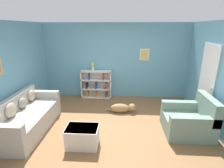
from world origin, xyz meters
name	(u,v)px	position (x,y,z in m)	size (l,w,h in m)	color
ground_plane	(111,128)	(0.00, 0.00, 0.00)	(14.00, 14.00, 0.00)	brown
wall_back	(115,61)	(0.00, 2.25, 1.30)	(5.60, 0.13, 2.60)	#609EB7
wall_left	(5,77)	(-2.55, 0.00, 1.30)	(0.13, 5.00, 2.60)	#609EB7
couch	(26,118)	(-2.06, -0.20, 0.33)	(0.88, 2.01, 0.85)	#ADA89E
bookshelf	(96,84)	(-0.67, 2.06, 0.49)	(1.08, 0.28, 1.00)	silver
recliner_chair	(190,120)	(1.89, -0.04, 0.32)	(1.04, 1.01, 0.93)	gray
coffee_table	(82,136)	(-0.56, -0.72, 0.24)	(0.68, 0.47, 0.45)	silver
dog	(122,108)	(0.27, 0.89, 0.14)	(0.91, 0.25, 0.29)	#9E7A4C
vase	(93,66)	(-0.78, 2.04, 1.16)	(0.12, 0.12, 0.29)	silver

